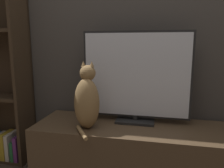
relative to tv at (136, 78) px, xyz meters
name	(u,v)px	position (x,y,z in m)	size (l,w,h in m)	color
wall_back	(140,25)	(0.00, 0.20, 0.43)	(4.80, 0.05, 2.60)	#47423D
tv_stand	(133,155)	(0.00, -0.10, -0.62)	(1.59, 0.52, 0.49)	brown
tv	(136,78)	(0.00, 0.00, 0.00)	(0.88, 0.19, 0.75)	black
cat	(87,100)	(-0.35, -0.21, -0.15)	(0.20, 0.33, 0.52)	#997547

